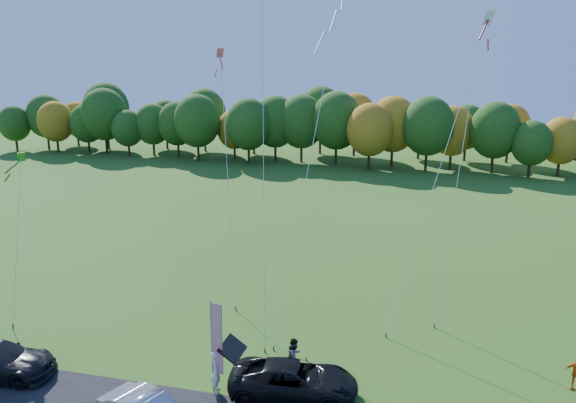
# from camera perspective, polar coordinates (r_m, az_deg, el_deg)

# --- Properties ---
(ground) EXTENTS (160.00, 160.00, 0.00)m
(ground) POSITION_cam_1_polar(r_m,az_deg,el_deg) (26.28, -3.42, -18.19)
(ground) COLOR #2E5416
(tree_line) EXTENTS (116.00, 12.00, 10.00)m
(tree_line) POSITION_cam_1_polar(r_m,az_deg,el_deg) (77.71, 9.01, 3.53)
(tree_line) COLOR #1E4711
(tree_line) RESTS_ON ground
(black_suv) EXTENTS (5.76, 3.16, 1.53)m
(black_suv) POSITION_cam_1_polar(r_m,az_deg,el_deg) (25.16, 0.59, -17.72)
(black_suv) COLOR black
(black_suv) RESTS_ON ground
(person_tailgate_a) EXTENTS (0.62, 0.80, 1.94)m
(person_tailgate_a) POSITION_cam_1_polar(r_m,az_deg,el_deg) (25.55, -7.28, -16.76)
(person_tailgate_a) COLOR white
(person_tailgate_a) RESTS_ON ground
(person_tailgate_b) EXTENTS (0.86, 1.00, 1.76)m
(person_tailgate_b) POSITION_cam_1_polar(r_m,az_deg,el_deg) (26.66, 0.67, -15.46)
(person_tailgate_b) COLOR gray
(person_tailgate_b) RESTS_ON ground
(person_east) EXTENTS (0.99, 0.62, 1.56)m
(person_east) POSITION_cam_1_polar(r_m,az_deg,el_deg) (28.58, 27.24, -15.22)
(person_east) COLOR #C85D12
(person_east) RESTS_ON ground
(feather_flag) EXTENTS (0.56, 0.17, 4.33)m
(feather_flag) POSITION_cam_1_polar(r_m,az_deg,el_deg) (24.66, -7.35, -13.51)
(feather_flag) COLOR #999999
(feather_flag) RESTS_ON ground
(kite_delta_blue) EXTENTS (4.46, 10.82, 31.75)m
(kite_delta_blue) POSITION_cam_1_polar(r_m,az_deg,el_deg) (30.32, -2.62, 17.00)
(kite_delta_blue) COLOR #4C3F33
(kite_delta_blue) RESTS_ON ground
(kite_parafoil_orange) EXTENTS (5.19, 11.58, 33.01)m
(kite_parafoil_orange) POSITION_cam_1_polar(r_m,az_deg,el_deg) (34.53, 19.26, 17.22)
(kite_parafoil_orange) COLOR #4C3F33
(kite_parafoil_orange) RESTS_ON ground
(kite_delta_red) EXTENTS (3.06, 10.20, 19.53)m
(kite_delta_red) POSITION_cam_1_polar(r_m,az_deg,el_deg) (30.16, 2.53, 5.76)
(kite_delta_red) COLOR #4C3F33
(kite_delta_red) RESTS_ON ground
(kite_diamond_green) EXTENTS (2.01, 4.42, 9.19)m
(kite_diamond_green) POSITION_cam_1_polar(r_m,az_deg,el_deg) (34.88, -25.81, -3.23)
(kite_diamond_green) COLOR #4C3F33
(kite_diamond_green) RESTS_ON ground
(kite_diamond_white) EXTENTS (4.95, 6.49, 17.03)m
(kite_diamond_white) POSITION_cam_1_polar(r_m,az_deg,el_deg) (30.62, 14.99, 2.71)
(kite_diamond_white) COLOR #4C3F33
(kite_diamond_white) RESTS_ON ground
(kite_diamond_pink) EXTENTS (3.45, 6.79, 15.11)m
(kite_diamond_pink) POSITION_cam_1_polar(r_m,az_deg,el_deg) (34.26, -6.17, 2.83)
(kite_diamond_pink) COLOR #4C3F33
(kite_diamond_pink) RESTS_ON ground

